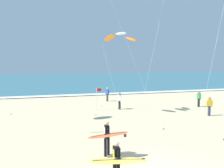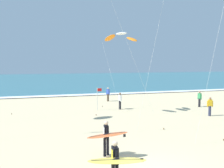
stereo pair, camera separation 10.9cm
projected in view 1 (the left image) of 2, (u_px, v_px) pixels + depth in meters
ocean_water at (58, 80)px, 61.06m from camera, size 160.00×60.00×0.08m
shoreline_foam at (74, 95)px, 32.66m from camera, size 160.00×1.65×0.01m
surfer_lead at (118, 161)px, 8.63m from camera, size 2.12×0.97×1.71m
surfer_trailing at (107, 135)px, 11.58m from camera, size 1.97×0.98×1.71m
kite_arc_ivory_near at (121, 37)px, 21.11m from camera, size 3.18×4.33×7.01m
bystander_green_top at (199, 99)px, 24.53m from camera, size 0.25×0.49×1.59m
bystander_white_top at (120, 101)px, 23.25m from camera, size 0.23×0.49×1.59m
bystander_blue_top at (107, 94)px, 28.01m from camera, size 0.35×0.40×1.59m
bystander_yellow_top at (209, 106)px, 20.46m from camera, size 0.48×0.28×1.59m
lifeguard_flag at (97, 97)px, 22.82m from camera, size 0.44×0.05×2.10m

